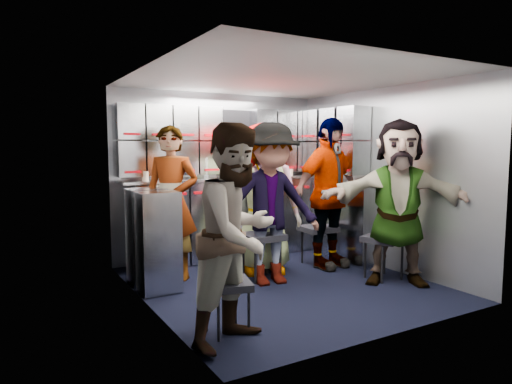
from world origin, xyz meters
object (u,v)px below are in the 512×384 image
attendant_standing (171,203)px  attendant_arc_a (238,235)px  jump_seat_mid_left (262,239)px  jump_seat_near_left (227,287)px  jump_seat_center (256,231)px  attendant_arc_c (264,198)px  jump_seat_near_right (384,241)px  attendant_arc_d (328,193)px  jump_seat_mid_right (318,231)px  attendant_arc_e (398,202)px  attendant_arc_b (271,204)px

attendant_standing → attendant_arc_a: (-0.13, -1.79, -0.03)m
attendant_arc_a → jump_seat_mid_left: bearing=29.3°
jump_seat_near_left → jump_seat_mid_left: jump_seat_mid_left is taller
jump_seat_center → attendant_arc_c: 0.45m
jump_seat_center → jump_seat_near_right: size_ratio=1.03×
jump_seat_center → attendant_arc_d: 0.96m
jump_seat_near_right → attendant_arc_d: 0.85m
jump_seat_mid_right → attendant_standing: attendant_standing is taller
jump_seat_mid_left → jump_seat_mid_right: size_ratio=1.07×
jump_seat_center → attendant_standing: attendant_standing is taller
attendant_arc_e → jump_seat_mid_right: bearing=141.6°
attendant_arc_a → attendant_arc_d: attendant_arc_d is taller
jump_seat_mid_right → jump_seat_near_right: (0.22, -0.86, 0.01)m
jump_seat_center → attendant_arc_c: (0.00, -0.18, 0.41)m
attendant_arc_b → attendant_arc_c: (0.17, 0.43, 0.01)m
attendant_standing → attendant_arc_b: size_ratio=0.99×
attendant_arc_d → attendant_arc_a: bearing=-153.9°
jump_seat_near_left → attendant_standing: bearing=85.3°
attendant_standing → jump_seat_mid_right: bearing=31.7°
jump_seat_mid_left → attendant_standing: size_ratio=0.30×
jump_seat_mid_right → attendant_arc_a: bearing=-141.5°
attendant_arc_d → attendant_standing: bearing=155.9°
jump_seat_near_left → jump_seat_mid_right: size_ratio=0.90×
jump_seat_near_left → attendant_arc_b: (0.96, 0.93, 0.47)m
jump_seat_near_left → jump_seat_mid_left: bearing=49.1°
jump_seat_mid_left → jump_seat_mid_right: bearing=12.5°
attendant_arc_e → attendant_arc_b: bearing=-170.4°
jump_seat_near_left → jump_seat_mid_left: 1.47m
jump_seat_near_right → attendant_arc_e: 0.48m
jump_seat_mid_left → attendant_standing: attendant_standing is taller
jump_seat_mid_right → attendant_arc_e: size_ratio=0.27×
attendant_standing → attendant_arc_e: 2.38m
jump_seat_mid_left → attendant_arc_c: 0.51m
jump_seat_mid_right → attendant_standing: (-1.74, 0.29, 0.42)m
jump_seat_center → jump_seat_near_right: jump_seat_center is taller
jump_seat_mid_right → jump_seat_near_right: bearing=-75.3°
attendant_standing → attendant_arc_c: 1.03m
attendant_arc_e → attendant_arc_d: bearing=144.1°
jump_seat_mid_right → attendant_arc_e: bearing=-77.8°
attendant_standing → attendant_arc_e: size_ratio=0.96×
attendant_standing → attendant_arc_c: (1.00, -0.25, 0.02)m
attendant_standing → attendant_arc_a: size_ratio=1.04×
jump_seat_mid_left → attendant_standing: 1.04m
jump_seat_near_right → attendant_arc_c: 1.39m
attendant_arc_c → attendant_arc_e: bearing=-27.4°
jump_seat_near_left → jump_seat_near_right: size_ratio=0.84×
jump_seat_center → attendant_arc_c: attendant_arc_c is taller
attendant_arc_c → attendant_arc_e: (0.97, -1.08, 0.01)m
attendant_arc_a → attendant_arc_c: size_ratio=0.94×
attendant_arc_b → jump_seat_mid_right: bearing=30.6°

